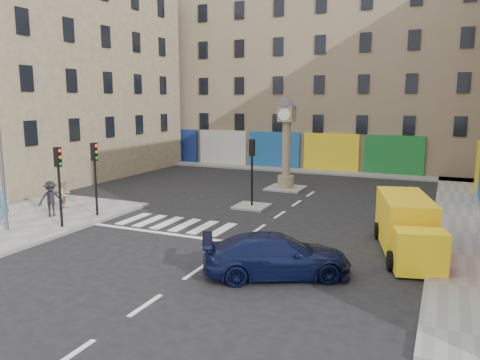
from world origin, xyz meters
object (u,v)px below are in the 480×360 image
Objects in this scene: traffic_light_left_far at (95,167)px; pedestrian_blue at (4,205)px; traffic_light_island at (252,162)px; clock_pillar at (287,137)px; pedestrian_dark at (51,199)px; navy_sedan at (277,255)px; yellow_van at (407,226)px; pedestrian_tan at (64,194)px; traffic_light_left_near at (59,174)px.

traffic_light_left_far is 2.14× the size of pedestrian_blue.
pedestrian_blue is (-9.28, -8.41, -1.58)m from traffic_light_island.
clock_pillar is 3.39× the size of pedestrian_dark.
yellow_van is at bearing -68.15° from navy_sedan.
pedestrian_blue is 1.10× the size of pedestrian_tan.
traffic_light_left_far is 14.95m from yellow_van.
pedestrian_dark is at bearing -150.59° from traffic_light_left_far.
pedestrian_dark is (-1.95, -1.10, -1.57)m from traffic_light_left_far.
pedestrian_tan is at bearing 62.40° from pedestrian_dark.
traffic_light_left_near is 15.25m from yellow_van.
yellow_van is at bearing -28.80° from traffic_light_island.
traffic_light_left_far reaches higher than traffic_light_island.
traffic_light_island is (6.30, 5.40, -0.03)m from traffic_light_left_far.
pedestrian_tan is at bearing -128.99° from clock_pillar.
navy_sedan is 13.27m from pedestrian_dark.
traffic_light_left_far is 11.83m from navy_sedan.
traffic_light_left_near is at bearing 177.67° from yellow_van.
clock_pillar is (0.00, 6.00, 0.96)m from traffic_light_island.
pedestrian_blue is (-2.98, -3.01, -1.61)m from traffic_light_left_far.
yellow_van is at bearing -43.47° from pedestrian_dark.
navy_sedan is at bearing -72.74° from clock_pillar.
pedestrian_blue is at bearing -134.78° from traffic_light_left_far.
traffic_light_island is 2.14× the size of pedestrian_blue.
clock_pillar reaches higher than traffic_light_left_near.
navy_sedan is 2.80× the size of pedestrian_dark.
traffic_light_left_far reaches higher than pedestrian_blue.
traffic_light_island is at bearing 51.07° from traffic_light_left_near.
traffic_light_left_near and traffic_light_left_far have the same top height.
pedestrian_tan is (-8.87, -4.96, -1.65)m from traffic_light_island.
traffic_light_left_near is 11.28m from navy_sedan.
traffic_light_island reaches higher than yellow_van.
pedestrian_dark is at bearing 146.28° from traffic_light_left_near.
traffic_light_left_far is 2.73m from pedestrian_dark.
clock_pillar is at bearing 61.06° from traffic_light_left_far.
traffic_light_left_near is at bearing -114.55° from clock_pillar.
traffic_light_left_far is 8.30m from traffic_light_island.
pedestrian_dark is at bearing -32.82° from pedestrian_blue.
yellow_van is 16.90m from pedestrian_dark.
pedestrian_dark is at bearing -123.44° from clock_pillar.
traffic_light_left_far is at bearing -139.40° from traffic_light_island.
traffic_light_island is 10.61m from pedestrian_dark.
pedestrian_tan is at bearing -11.20° from pedestrian_blue.
traffic_light_left_far is 4.53m from pedestrian_blue.
traffic_light_left_near is at bearing 54.66° from navy_sedan.
navy_sedan is 5.93m from yellow_van.
traffic_light_island is at bearing 40.60° from traffic_light_left_far.
traffic_light_left_near is 4.18m from pedestrian_tan.
yellow_van is at bearing -92.69° from pedestrian_tan.
traffic_light_left_near is 15.19m from clock_pillar.
pedestrian_dark reaches higher than navy_sedan.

